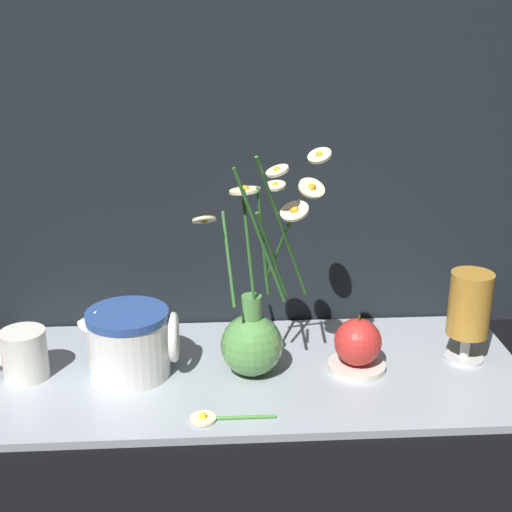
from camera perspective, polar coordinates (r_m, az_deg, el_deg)
ground_plane at (r=1.13m, az=0.16°, el=-9.62°), size 6.00×6.00×0.00m
shelf at (r=1.13m, az=0.16°, el=-9.35°), size 0.83×0.35×0.01m
backdrop_wall at (r=1.18m, az=-0.46°, el=19.53°), size 1.33×0.02×1.10m
vase_with_flowers at (r=1.09m, az=-0.23°, el=-6.21°), size 0.20×0.17×0.37m
yellow_mug at (r=1.14m, az=-18.15°, el=-7.48°), size 0.08×0.07×0.08m
ceramic_pitcher at (r=1.10m, az=-10.06°, el=-6.69°), size 0.15×0.13×0.12m
tea_glass at (r=1.17m, az=16.71°, el=-3.95°), size 0.07×0.07×0.15m
saucer_plate at (r=1.14m, az=8.04°, el=-8.71°), size 0.09×0.09×0.01m
orange_fruit at (r=1.12m, az=8.15°, el=-6.82°), size 0.07×0.07×0.08m
loose_daisy at (r=1.01m, az=-3.43°, el=-12.80°), size 0.12×0.04×0.01m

